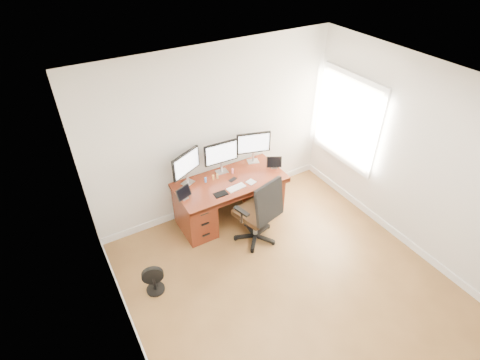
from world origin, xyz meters
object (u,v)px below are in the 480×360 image
office_chair (258,221)px  keyboard (236,188)px  floor_fan (154,280)px  desk (230,197)px  monitor_center (221,154)px

office_chair → keyboard: (-0.12, 0.44, 0.38)m
keyboard → floor_fan: bearing=-166.0°
desk → monitor_center: (-0.00, 0.24, 0.68)m
office_chair → floor_fan: (-1.67, -0.10, -0.18)m
floor_fan → monitor_center: size_ratio=0.76×
keyboard → monitor_center: bearing=83.3°
office_chair → monitor_center: 1.17m
office_chair → keyboard: 0.59m
floor_fan → keyboard: 1.74m
office_chair → monitor_center: monitor_center is taller
desk → keyboard: 0.43m
desk → floor_fan: desk is taller
floor_fan → keyboard: keyboard is taller
monitor_center → office_chair: bearing=-80.4°
desk → office_chair: size_ratio=1.48×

